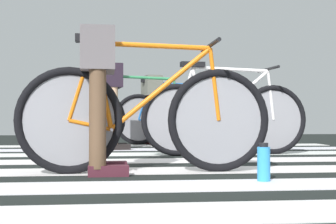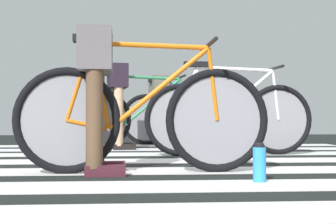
% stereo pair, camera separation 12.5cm
% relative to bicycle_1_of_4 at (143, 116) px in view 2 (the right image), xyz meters
% --- Properties ---
extents(ground, '(18.00, 14.00, 0.02)m').
position_rel_bicycle_1_of_4_xyz_m(ground, '(0.12, 0.48, -0.40)').
color(ground, black).
extents(crosswalk_markings, '(5.44, 5.77, 0.00)m').
position_rel_bicycle_1_of_4_xyz_m(crosswalk_markings, '(0.14, 0.52, -0.38)').
color(crosswalk_markings, silver).
rests_on(crosswalk_markings, ground).
extents(bicycle_1_of_4, '(1.74, 0.52, 0.93)m').
position_rel_bicycle_1_of_4_xyz_m(bicycle_1_of_4, '(0.00, 0.00, 0.00)').
color(bicycle_1_of_4, black).
rests_on(bicycle_1_of_4, ground).
extents(cyclist_1_of_4, '(0.32, 0.42, 0.96)m').
position_rel_bicycle_1_of_4_xyz_m(cyclist_1_of_4, '(-0.31, -0.01, 0.24)').
color(cyclist_1_of_4, brown).
rests_on(cyclist_1_of_4, ground).
extents(bicycle_2_of_4, '(1.73, 0.52, 0.93)m').
position_rel_bicycle_1_of_4_xyz_m(bicycle_2_of_4, '(0.90, 1.46, 0.00)').
color(bicycle_2_of_4, black).
rests_on(bicycle_2_of_4, ground).
extents(bicycle_3_of_4, '(1.73, 0.52, 0.93)m').
position_rel_bicycle_1_of_4_xyz_m(bicycle_3_of_4, '(0.06, 2.52, 0.00)').
color(bicycle_3_of_4, black).
rests_on(bicycle_3_of_4, ground).
extents(cyclist_3_of_4, '(0.36, 0.44, 1.02)m').
position_rel_bicycle_1_of_4_xyz_m(cyclist_3_of_4, '(-0.25, 2.48, 0.27)').
color(cyclist_3_of_4, tan).
rests_on(cyclist_3_of_4, ground).
extents(bicycle_4_of_4, '(1.72, 0.55, 0.93)m').
position_rel_bicycle_1_of_4_xyz_m(bicycle_4_of_4, '(0.61, 3.55, 0.00)').
color(bicycle_4_of_4, black).
rests_on(bicycle_4_of_4, ground).
extents(cyclist_4_of_4, '(0.38, 0.44, 0.97)m').
position_rel_bicycle_1_of_4_xyz_m(cyclist_4_of_4, '(0.30, 3.49, 0.25)').
color(cyclist_4_of_4, '#A87A5B').
rests_on(cyclist_4_of_4, ground).
extents(water_bottle, '(0.08, 0.08, 0.23)m').
position_rel_bicycle_1_of_4_xyz_m(water_bottle, '(0.67, -0.50, -0.28)').
color(water_bottle, '#2F92E0').
rests_on(water_bottle, ground).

